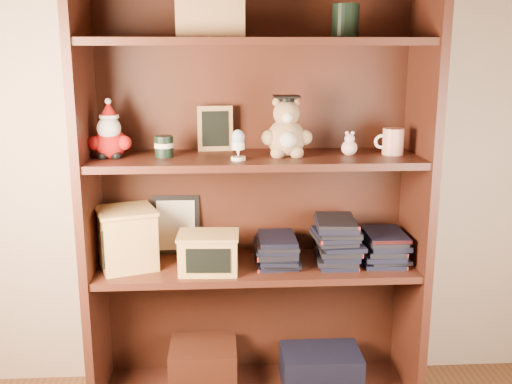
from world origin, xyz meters
TOP-DOWN VIEW (x-y plane):
  - bookcase at (0.21, 1.36)m, footprint 1.20×0.35m
  - shelf_lower at (0.21, 1.30)m, footprint 1.14×0.33m
  - shelf_upper at (0.21, 1.30)m, footprint 1.14×0.33m
  - santa_plush at (-0.29, 1.30)m, footprint 0.15×0.11m
  - teachers_tin at (-0.11, 1.30)m, footprint 0.07×0.07m
  - chalkboard_plaque at (0.07, 1.42)m, footprint 0.13×0.07m
  - egg_cup at (0.15, 1.23)m, footprint 0.05×0.05m
  - grad_teddy_bear at (0.32, 1.30)m, footprint 0.18×0.15m
  - pink_figurine at (0.54, 1.30)m, footprint 0.06×0.06m
  - teacher_mug at (0.69, 1.30)m, footprint 0.11×0.07m
  - certificate_frame at (-0.09, 1.44)m, footprint 0.18×0.05m
  - treats_box at (-0.25, 1.30)m, footprint 0.25×0.25m
  - pencils_box at (0.04, 1.24)m, footprint 0.22×0.16m
  - book_stack_left at (0.29, 1.30)m, footprint 0.14×0.20m
  - book_stack_mid at (0.51, 1.30)m, footprint 0.14×0.20m
  - book_stack_right at (0.68, 1.30)m, footprint 0.14×0.20m

SIDE VIEW (x-z plane):
  - shelf_lower at x=0.21m, z-range 0.53..0.55m
  - book_stack_left at x=0.29m, z-range 0.55..0.66m
  - book_stack_right at x=0.68m, z-range 0.55..0.66m
  - pencils_box at x=0.04m, z-range 0.55..0.69m
  - book_stack_mid at x=0.51m, z-range 0.55..0.71m
  - treats_box at x=-0.25m, z-range 0.55..0.77m
  - certificate_frame at x=-0.09m, z-range 0.55..0.77m
  - bookcase at x=0.21m, z-range -0.02..1.58m
  - shelf_upper at x=0.21m, z-range 0.93..0.95m
  - pink_figurine at x=0.54m, z-range 0.94..1.03m
  - teachers_tin at x=-0.11m, z-range 0.95..1.02m
  - teacher_mug at x=0.69m, z-range 0.95..1.04m
  - egg_cup at x=0.15m, z-range 0.95..1.06m
  - santa_plush at x=-0.29m, z-range 0.92..1.13m
  - chalkboard_plaque at x=0.07m, z-range 0.95..1.11m
  - grad_teddy_bear at x=0.32m, z-range 0.92..1.14m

